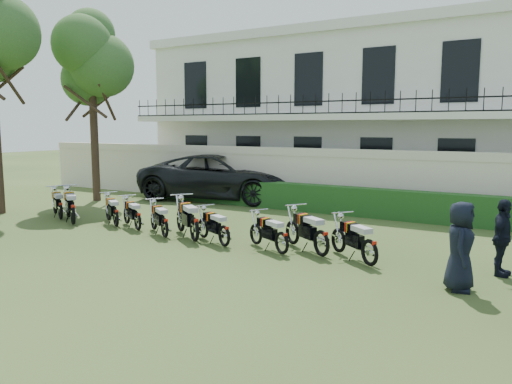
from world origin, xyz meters
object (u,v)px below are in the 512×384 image
Objects in this scene: motorcycle_1 at (73,209)px; motorcycle_9 at (370,246)px; motorcycle_2 at (116,213)px; motorcycle_4 at (165,223)px; motorcycle_3 at (138,217)px; motorcycle_0 at (60,206)px; suv at (222,177)px; motorcycle_5 at (194,223)px; motorcycle_7 at (282,237)px; tree_west_near at (92,59)px; motorcycle_8 at (322,237)px; officer_5 at (502,238)px; officer_3 at (460,246)px; motorcycle_6 at (224,231)px.

motorcycle_1 is 9.59m from motorcycle_9.
motorcycle_4 reaches higher than motorcycle_2.
motorcycle_2 is 0.97m from motorcycle_3.
motorcycle_0 is at bearing 102.88° from motorcycle_1.
motorcycle_0 is 0.24× the size of suv.
motorcycle_5 is (3.36, -0.36, 0.08)m from motorcycle_2.
motorcycle_1 is at bearing 128.42° from motorcycle_9.
motorcycle_7 is (5.03, -0.26, 0.00)m from motorcycle_3.
tree_west_near is 10.74m from motorcycle_5.
motorcycle_5 is 3.58m from motorcycle_8.
motorcycle_9 reaches higher than motorcycle_2.
motorcycle_0 is at bearing 115.86° from motorcycle_7.
suv reaches higher than motorcycle_0.
suv is (-0.66, 6.70, 0.52)m from motorcycle_2.
motorcycle_5 is at bearing 128.77° from motorcycle_8.
motorcycle_7 is at bearing 107.56° from officer_5.
motorcycle_0 is at bearing 123.39° from motorcycle_2.
motorcycle_4 reaches higher than motorcycle_3.
motorcycle_0 is at bearing 122.85° from motorcycle_5.
motorcycle_8 is (9.47, 0.05, 0.04)m from motorcycle_0.
motorcycle_3 is 0.90× the size of motorcycle_8.
suv reaches higher than motorcycle_2.
officer_3 is at bearing -60.04° from motorcycle_4.
officer_3 is at bearing -16.80° from tree_west_near.
motorcycle_4 is 0.96× the size of motorcycle_7.
motorcycle_6 is at bearing 105.42° from officer_5.
motorcycle_6 is 0.94× the size of officer_3.
motorcycle_5 is at bearing -68.09° from motorcycle_3.
motorcycle_5 is 8.13m from suv.
officer_5 reaches higher than motorcycle_4.
motorcycle_1 is 1.17× the size of motorcycle_2.
suv reaches higher than motorcycle_9.
motorcycle_1 is at bearing 101.91° from officer_5.
motorcycle_9 is (10.72, -0.15, 0.01)m from motorcycle_0.
motorcycle_4 is (4.88, -0.33, -0.02)m from motorcycle_0.
motorcycle_1 is 1.12× the size of officer_5.
motorcycle_9 is at bearing -61.04° from motorcycle_0.
motorcycle_2 is at bearing 116.33° from motorcycle_3.
motorcycle_8 is (6.92, -0.01, 0.06)m from motorcycle_2.
motorcycle_0 is 4.89m from motorcycle_4.
motorcycle_1 is at bearing 140.48° from motorcycle_2.
suv is (-8.83, 6.91, 0.49)m from motorcycle_9.
motorcycle_2 is 0.98× the size of motorcycle_9.
motorcycle_1 is at bearing 129.28° from motorcycle_3.
motorcycle_2 reaches higher than motorcycle_3.
motorcycle_2 is at bearing 123.11° from motorcycle_8.
motorcycle_3 is at bearing -60.84° from motorcycle_2.
motorcycle_6 is (4.34, -0.37, -0.01)m from motorcycle_2.
motorcycle_1 is (3.60, -4.17, -5.36)m from tree_west_near.
officer_5 is (11.41, -6.12, -0.16)m from suv.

